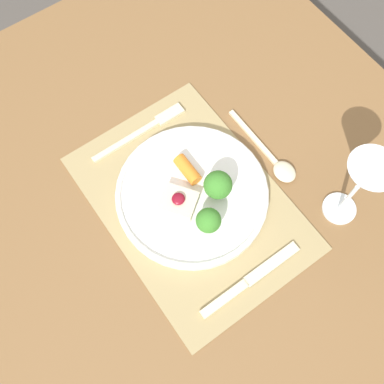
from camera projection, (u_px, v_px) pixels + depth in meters
name	position (u px, v px, depth m)	size (l,w,h in m)	color
ground_plane	(191.00, 280.00, 1.54)	(8.00, 8.00, 0.00)	#4C4742
dining_table	(191.00, 218.00, 0.95)	(1.20, 1.06, 0.73)	brown
placemat	(191.00, 202.00, 0.86)	(0.46, 0.32, 0.00)	#9E895B
dinner_plate	(194.00, 194.00, 0.85)	(0.29, 0.29, 0.08)	white
fork	(145.00, 129.00, 0.92)	(0.02, 0.22, 0.01)	beige
knife	(244.00, 284.00, 0.80)	(0.02, 0.22, 0.01)	beige
spoon	(276.00, 162.00, 0.89)	(0.20, 0.04, 0.01)	beige
wine_glass_near	(364.00, 180.00, 0.73)	(0.08, 0.08, 0.18)	white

